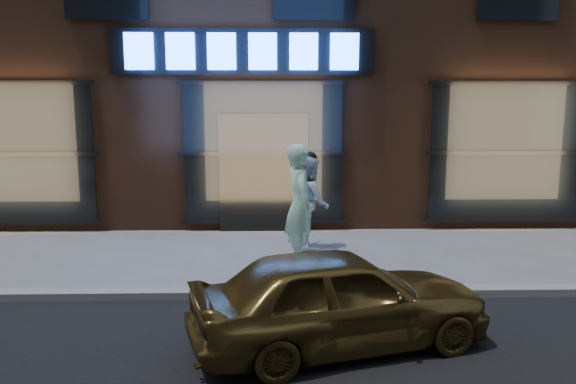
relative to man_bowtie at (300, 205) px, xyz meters
name	(u,v)px	position (x,y,z in m)	size (l,w,h in m)	color
ground	(259,297)	(-0.62, -1.53, -0.99)	(90.00, 90.00, 0.00)	slate
curb	(259,293)	(-0.62, -1.53, -0.93)	(60.00, 0.25, 0.12)	gray
storefront_building	(265,4)	(-0.63, 6.46, 4.16)	(30.20, 8.28, 10.30)	#54301E
man_bowtie	(300,205)	(0.00, 0.00, 0.00)	(0.72, 0.47, 1.98)	#B8F2D1
man_cap	(310,202)	(0.24, 1.08, -0.15)	(0.82, 0.64, 1.69)	silver
gold_sedan	(339,298)	(0.29, -3.09, -0.44)	(1.32, 3.27, 1.11)	brown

